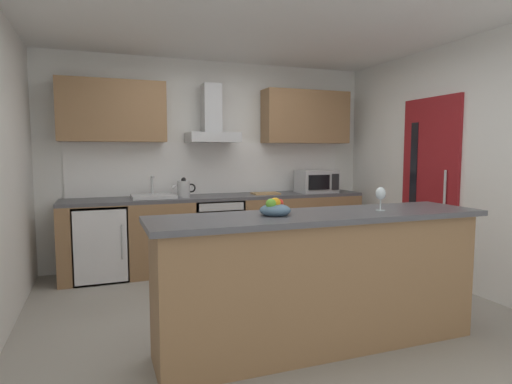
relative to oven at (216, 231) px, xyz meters
The scene contains 18 objects.
ground 1.63m from the oven, 87.23° to the right, with size 5.24×4.82×0.02m, color gray.
ceiling 2.66m from the oven, 87.23° to the right, with size 5.24×4.82×0.02m, color white.
wall_back 0.94m from the oven, 79.46° to the left, with size 5.24×0.12×2.60m, color white.
wall_right 2.87m from the oven, 34.72° to the right, with size 0.12×4.82×2.60m, color white.
backsplash_tile 0.84m from the oven, 77.26° to the left, with size 3.61×0.02×0.66m, color white.
counter_back 0.08m from the oven, 19.19° to the left, with size 3.73×0.60×0.90m.
counter_island 2.37m from the oven, 85.99° to the right, with size 2.51×0.64×1.00m.
upper_cabinets 1.46m from the oven, 66.80° to the left, with size 3.68×0.32×0.70m.
side_door 2.57m from the oven, 29.40° to the right, with size 0.08×0.85×2.05m.
oven is the anchor object (origin of this frame).
refrigerator 1.35m from the oven, behind, with size 0.58×0.60×0.85m.
microwave 1.51m from the oven, ahead, with size 0.50×0.38×0.30m.
sink 0.88m from the oven, behind, with size 0.50×0.40×0.26m.
kettle 0.67m from the oven, behind, with size 0.29×0.15×0.24m.
range_hood 1.33m from the oven, 90.00° to the left, with size 0.62×0.45×0.72m.
wine_glass 2.56m from the oven, 74.63° to the right, with size 0.08×0.08×0.18m.
fruit_bowl 2.41m from the oven, 94.59° to the right, with size 0.22×0.22×0.13m.
chopping_board 0.80m from the oven, ahead, with size 0.34×0.22×0.02m, color tan.
Camera 1 is at (-1.41, -3.50, 1.45)m, focal length 29.81 mm.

